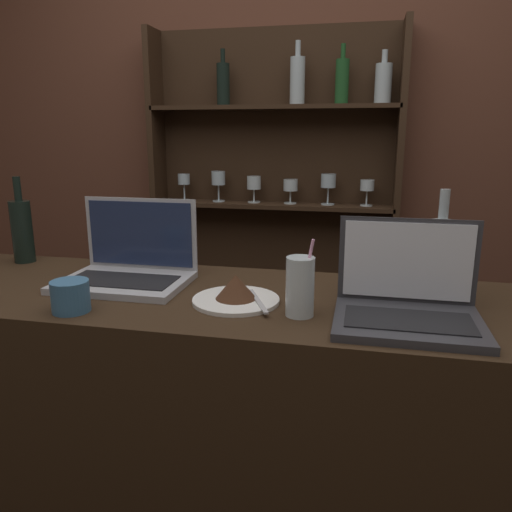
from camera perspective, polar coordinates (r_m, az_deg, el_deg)
The scene contains 10 objects.
bar_counter at distance 1.51m, azimuth -4.47°, elevation -22.08°, with size 1.71×0.53×0.97m.
back_wall at distance 2.56m, azimuth 4.19°, elevation 13.39°, with size 7.00×0.06×2.70m.
back_shelf at distance 2.53m, azimuth 2.20°, elevation 5.06°, with size 1.22×0.18×1.86m.
laptop_near at distance 1.42m, azimuth -14.24°, elevation -1.05°, with size 0.34×0.25×0.22m.
laptop_far at distance 1.14m, azimuth 16.93°, elevation -4.95°, with size 0.31×0.24×0.22m.
cake_plate at distance 1.22m, azimuth -2.29°, elevation -4.20°, with size 0.21×0.21×0.07m.
water_glass at distance 1.12m, azimuth 5.06°, elevation -3.50°, with size 0.06×0.06×0.18m.
wine_bottle_clear at distance 1.31m, azimuth 20.23°, elevation -0.12°, with size 0.07×0.07×0.27m.
wine_bottle_dark at distance 1.75m, azimuth -25.18°, elevation 2.73°, with size 0.06×0.06×0.27m.
coffee_cup at distance 1.23m, azimuth -20.44°, elevation -4.33°, with size 0.09×0.09×0.07m.
Camera 1 is at (0.37, -0.90, 1.37)m, focal length 35.00 mm.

